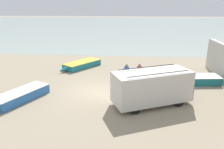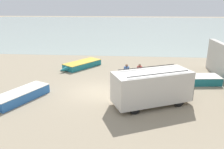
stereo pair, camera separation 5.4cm
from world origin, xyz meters
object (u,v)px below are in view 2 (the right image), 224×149
object	(u,v)px
parked_van	(152,87)
fishing_rowboat_2	(192,80)
fisherman_1	(126,72)
fishing_rowboat_0	(81,65)
fisherman_0	(139,71)
fishing_rowboat_1	(19,96)

from	to	relation	value
parked_van	fishing_rowboat_2	distance (m)	5.83
parked_van	fisherman_1	distance (m)	4.18
fishing_rowboat_0	fisherman_0	size ratio (longest dim) A/B	2.86
fishing_rowboat_0	fishing_rowboat_1	xyz separation A→B (m)	(-2.57, -8.55, 0.03)
parked_van	fishing_rowboat_0	size ratio (longest dim) A/B	1.20
parked_van	fisherman_0	bearing A→B (deg)	74.75
parked_van	fisherman_0	world-z (taller)	parked_van
parked_van	fishing_rowboat_2	xyz separation A→B (m)	(3.78, 4.33, -0.93)
fishing_rowboat_0	fisherman_0	bearing A→B (deg)	92.94
parked_van	fishing_rowboat_2	world-z (taller)	parked_van
parked_van	fisherman_0	distance (m)	4.46
fishing_rowboat_1	fisherman_1	distance (m)	8.46
fishing_rowboat_0	fisherman_1	size ratio (longest dim) A/B	2.67
fishing_rowboat_1	fisherman_0	xyz separation A→B (m)	(8.55, 4.56, 0.63)
fisherman_0	parked_van	bearing A→B (deg)	-104.12
fishing_rowboat_2	fisherman_1	world-z (taller)	fisherman_1
fishing_rowboat_2	fisherman_1	xyz separation A→B (m)	(-5.54, -0.55, 0.70)
fishing_rowboat_0	parked_van	bearing A→B (deg)	74.98
fishing_rowboat_0	fishing_rowboat_1	distance (m)	8.93
fishing_rowboat_2	fishing_rowboat_1	bearing A→B (deg)	13.08
fishing_rowboat_0	fisherman_0	world-z (taller)	fisherman_0
fisherman_1	parked_van	bearing A→B (deg)	139.91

